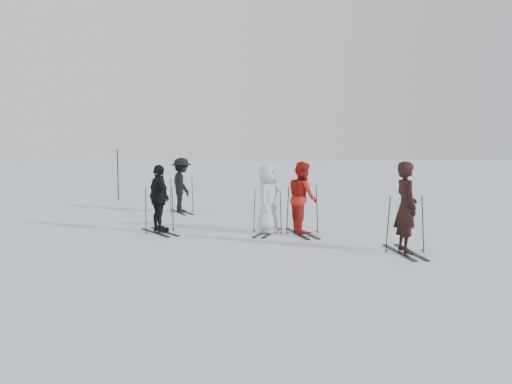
% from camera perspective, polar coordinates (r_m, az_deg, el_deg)
% --- Properties ---
extents(ground, '(120.00, 120.00, 0.00)m').
position_cam_1_polar(ground, '(13.49, 1.32, -4.61)').
color(ground, silver).
rests_on(ground, ground).
extents(skier_near_dark, '(0.61, 0.80, 1.96)m').
position_cam_1_polar(skier_near_dark, '(11.23, 16.76, -1.78)').
color(skier_near_dark, black).
rests_on(skier_near_dark, ground).
extents(skier_red, '(0.78, 0.97, 1.89)m').
position_cam_1_polar(skier_red, '(13.15, 5.34, -0.73)').
color(skier_red, '#AB1C13').
rests_on(skier_red, ground).
extents(skier_grey, '(0.98, 1.05, 1.80)m').
position_cam_1_polar(skier_grey, '(13.21, 1.32, -0.88)').
color(skier_grey, silver).
rests_on(skier_grey, ground).
extents(skier_uphill_left, '(0.73, 1.13, 1.79)m').
position_cam_1_polar(skier_uphill_left, '(13.55, -10.99, -0.83)').
color(skier_uphill_left, black).
rests_on(skier_uphill_left, ground).
extents(skier_uphill_far, '(0.84, 1.29, 1.89)m').
position_cam_1_polar(skier_uphill_far, '(17.61, -8.51, 0.75)').
color(skier_uphill_far, black).
rests_on(skier_uphill_far, ground).
extents(skis_near_dark, '(1.91, 1.27, 1.28)m').
position_cam_1_polar(skis_near_dark, '(11.28, 16.72, -3.48)').
color(skis_near_dark, black).
rests_on(skis_near_dark, ground).
extents(skis_red, '(1.88, 1.10, 1.32)m').
position_cam_1_polar(skis_red, '(13.18, 5.33, -1.95)').
color(skis_red, black).
rests_on(skis_red, ground).
extents(skis_grey, '(1.84, 1.68, 1.20)m').
position_cam_1_polar(skis_grey, '(13.25, 1.32, -2.17)').
color(skis_grey, black).
rests_on(skis_grey, ground).
extents(skis_uphill_left, '(1.92, 1.39, 1.26)m').
position_cam_1_polar(skis_uphill_left, '(13.58, -10.97, -1.94)').
color(skis_uphill_left, black).
rests_on(skis_uphill_left, ground).
extents(skis_uphill_far, '(1.85, 1.12, 1.28)m').
position_cam_1_polar(skis_uphill_far, '(17.64, -8.49, -0.24)').
color(skis_uphill_far, black).
rests_on(skis_uphill_far, ground).
extents(piste_marker, '(0.06, 0.06, 2.14)m').
position_cam_1_polar(piste_marker, '(22.38, -15.51, 1.90)').
color(piste_marker, black).
rests_on(piste_marker, ground).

